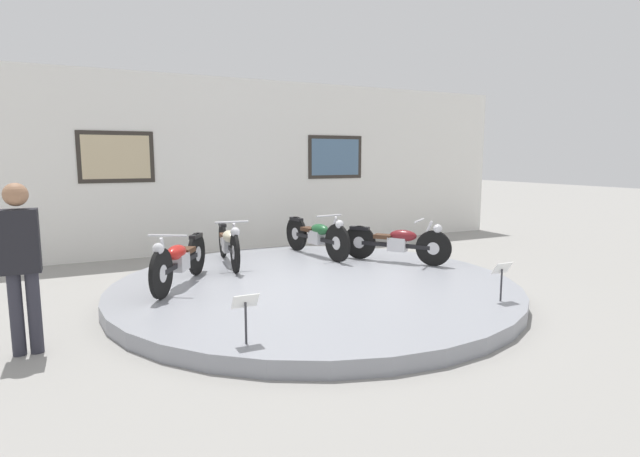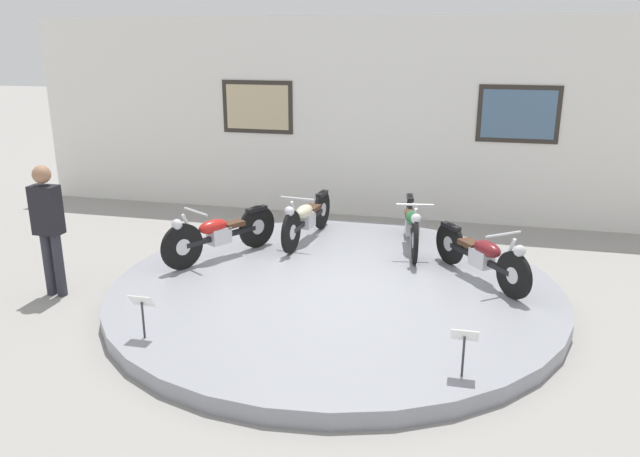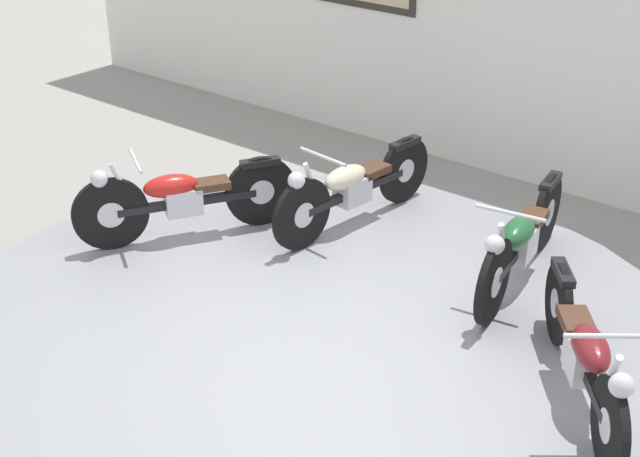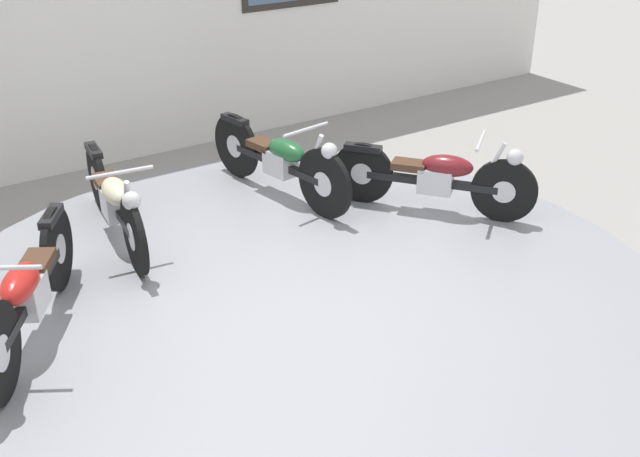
% 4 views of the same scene
% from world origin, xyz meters
% --- Properties ---
extents(ground_plane, '(60.00, 60.00, 0.00)m').
position_xyz_m(ground_plane, '(0.00, 0.00, 0.00)').
color(ground_plane, gray).
extents(display_platform, '(5.94, 5.94, 0.19)m').
position_xyz_m(display_platform, '(0.00, 0.00, 0.10)').
color(display_platform, gray).
rests_on(display_platform, ground_plane).
extents(back_wall, '(14.00, 0.22, 3.69)m').
position_xyz_m(back_wall, '(0.00, 4.06, 1.85)').
color(back_wall, white).
rests_on(back_wall, ground_plane).
extents(motorcycle_red, '(1.09, 1.75, 0.81)m').
position_xyz_m(motorcycle_red, '(-1.87, 0.57, 0.59)').
color(motorcycle_red, black).
rests_on(motorcycle_red, display_platform).
extents(motorcycle_cream, '(0.54, 1.99, 0.80)m').
position_xyz_m(motorcycle_cream, '(-0.84, 1.69, 0.58)').
color(motorcycle_cream, black).
rests_on(motorcycle_cream, display_platform).
extents(motorcycle_green, '(0.54, 2.01, 0.81)m').
position_xyz_m(motorcycle_green, '(0.84, 1.69, 0.59)').
color(motorcycle_green, black).
rests_on(motorcycle_green, display_platform).
extents(motorcycle_maroon, '(1.24, 1.58, 0.78)m').
position_xyz_m(motorcycle_maroon, '(1.87, 0.57, 0.57)').
color(motorcycle_maroon, black).
rests_on(motorcycle_maroon, display_platform).
extents(info_placard_front_left, '(0.26, 0.11, 0.51)m').
position_xyz_m(info_placard_front_left, '(-1.69, -2.00, 0.56)').
color(info_placard_front_left, '#333338').
rests_on(info_placard_front_left, display_platform).
extents(info_placard_front_centre, '(0.26, 0.11, 0.51)m').
position_xyz_m(info_placard_front_centre, '(1.69, -2.00, 0.56)').
color(info_placard_front_centre, '#333338').
rests_on(info_placard_front_centre, display_platform).
extents(visitor_standing, '(0.36, 0.23, 1.77)m').
position_xyz_m(visitor_standing, '(-3.67, -0.79, 1.01)').
color(visitor_standing, '#2D2D38').
rests_on(visitor_standing, ground_plane).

